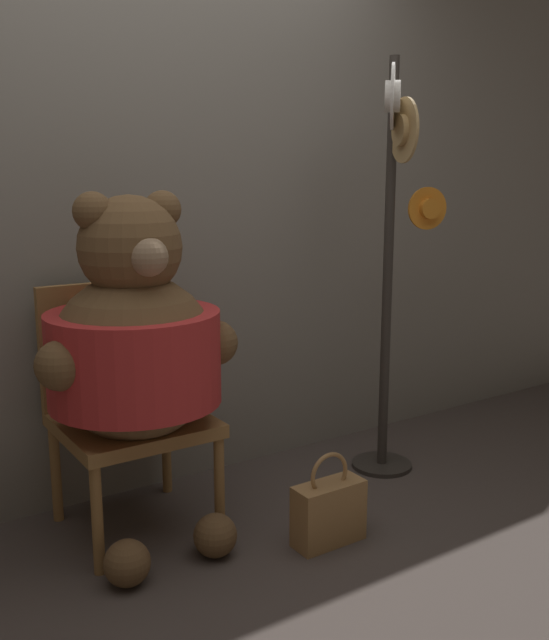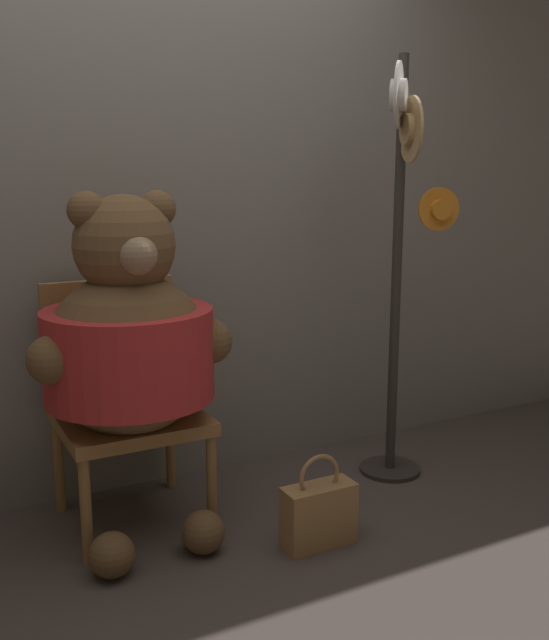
# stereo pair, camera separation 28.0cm
# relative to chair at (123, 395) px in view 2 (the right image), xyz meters

# --- Properties ---
(ground_plane) EXTENTS (14.00, 14.00, 0.00)m
(ground_plane) POSITION_rel_chair_xyz_m (0.18, -0.51, -0.50)
(ground_plane) COLOR #4C423D
(wall_back) EXTENTS (8.00, 0.10, 2.46)m
(wall_back) POSITION_rel_chair_xyz_m (0.18, 0.29, 0.73)
(wall_back) COLOR gray
(wall_back) RESTS_ON ground_plane
(chair) EXTENTS (0.54, 0.53, 0.94)m
(chair) POSITION_rel_chair_xyz_m (0.00, 0.00, 0.00)
(chair) COLOR #9E703D
(chair) RESTS_ON ground_plane
(teddy_bear) EXTENTS (0.75, 0.67, 1.30)m
(teddy_bear) POSITION_rel_chair_xyz_m (-0.02, -0.18, 0.25)
(teddy_bear) COLOR brown
(teddy_bear) RESTS_ON ground_plane
(hat_display_rack) EXTENTS (0.47, 0.38, 1.85)m
(hat_display_rack) POSITION_rel_chair_xyz_m (1.19, -0.22, 0.56)
(hat_display_rack) COLOR #332D28
(hat_display_rack) RESTS_ON ground_plane
(handbag_on_ground) EXTENTS (0.28, 0.12, 0.36)m
(handbag_on_ground) POSITION_rel_chair_xyz_m (0.55, -0.59, -0.37)
(handbag_on_ground) COLOR #A87A47
(handbag_on_ground) RESTS_ON ground_plane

